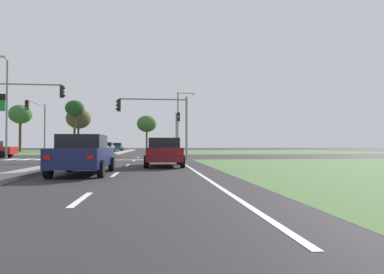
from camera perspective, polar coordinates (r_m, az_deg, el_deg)
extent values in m
plane|color=#282628|center=(33.90, -14.94, -3.30)|extent=(200.00, 200.00, 0.00)
cube|color=#476B38|center=(61.49, 13.11, -2.42)|extent=(35.00, 35.00, 0.01)
cube|color=gray|center=(15.40, -25.66, -5.33)|extent=(1.20, 22.00, 0.14)
cube|color=gray|center=(58.72, -11.27, -2.41)|extent=(1.20, 36.00, 0.14)
cube|color=silver|center=(7.65, -18.43, -10.06)|extent=(0.14, 2.00, 0.01)
cube|color=silver|center=(13.53, -13.06, -6.27)|extent=(0.14, 2.00, 0.01)
cube|color=silver|center=(19.49, -10.97, -4.77)|extent=(0.14, 2.00, 0.01)
cube|color=silver|center=(25.47, -9.87, -3.97)|extent=(0.14, 2.00, 0.01)
cube|color=silver|center=(31.45, -9.19, -3.47)|extent=(0.14, 2.00, 0.01)
cube|color=silver|center=(15.64, 0.22, -5.64)|extent=(0.14, 24.00, 0.01)
cube|color=silver|center=(26.55, -9.08, -3.87)|extent=(6.40, 0.50, 0.01)
cube|color=silver|center=(30.55, -28.42, -3.39)|extent=(0.70, 2.80, 0.01)
cube|color=silver|center=(30.14, -26.39, -3.44)|extent=(0.70, 2.80, 0.01)
cube|color=silver|center=(29.77, -24.30, -3.49)|extent=(0.70, 2.80, 0.01)
cube|color=silver|center=(29.43, -22.17, -3.53)|extent=(0.70, 2.80, 0.01)
cube|color=silver|center=(29.14, -19.99, -3.58)|extent=(0.70, 2.80, 0.01)
cube|color=silver|center=(28.89, -17.77, -3.61)|extent=(0.70, 2.80, 0.01)
cube|color=silver|center=(28.68, -15.51, -3.65)|extent=(0.70, 2.80, 0.01)
cylinder|color=black|center=(36.01, -28.70, -2.55)|extent=(0.64, 0.22, 0.64)
cylinder|color=black|center=(34.40, -29.81, -2.60)|extent=(0.64, 0.22, 0.64)
cube|color=#BCAD8E|center=(45.93, -15.63, -1.93)|extent=(1.86, 4.54, 0.71)
cube|color=black|center=(46.08, -15.59, -1.16)|extent=(1.64, 2.09, 0.52)
cube|color=red|center=(48.09, -14.35, -1.83)|extent=(0.20, 0.04, 0.14)
cube|color=red|center=(48.31, -16.01, -1.82)|extent=(0.20, 0.04, 0.14)
cylinder|color=black|center=(44.36, -14.75, -2.42)|extent=(0.22, 0.64, 0.64)
cylinder|color=black|center=(44.67, -17.11, -2.40)|extent=(0.22, 0.64, 0.64)
cylinder|color=black|center=(47.24, -14.23, -2.36)|extent=(0.22, 0.64, 0.64)
cylinder|color=black|center=(47.53, -16.45, -2.34)|extent=(0.22, 0.64, 0.64)
cube|color=maroon|center=(18.47, -4.84, -2.90)|extent=(1.85, 4.39, 0.71)
cube|color=black|center=(18.31, -4.83, -0.99)|extent=(1.63, 2.02, 0.52)
cube|color=red|center=(16.25, -7.12, -2.85)|extent=(0.20, 0.04, 0.14)
cube|color=red|center=(16.29, -2.17, -2.86)|extent=(0.20, 0.04, 0.14)
cylinder|color=black|center=(19.88, -7.62, -3.80)|extent=(0.22, 0.64, 0.64)
cylinder|color=black|center=(19.93, -2.28, -3.81)|extent=(0.22, 0.64, 0.64)
cylinder|color=black|center=(17.08, -7.83, -4.21)|extent=(0.22, 0.64, 0.64)
cylinder|color=black|center=(17.13, -1.62, -4.21)|extent=(0.22, 0.64, 0.64)
cube|color=slate|center=(53.53, -14.26, -1.84)|extent=(1.74, 4.58, 0.73)
cube|color=black|center=(53.67, -14.24, -1.17)|extent=(1.53, 2.11, 0.52)
cube|color=red|center=(55.73, -13.26, -1.75)|extent=(0.20, 0.04, 0.14)
cube|color=red|center=(55.90, -14.61, -1.74)|extent=(0.20, 0.04, 0.14)
cylinder|color=black|center=(51.96, -13.54, -2.27)|extent=(0.22, 0.64, 0.64)
cylinder|color=black|center=(52.21, -15.43, -2.25)|extent=(0.22, 0.64, 0.64)
cylinder|color=black|center=(54.87, -13.15, -2.22)|extent=(0.22, 0.64, 0.64)
cylinder|color=black|center=(55.11, -14.95, -2.21)|extent=(0.22, 0.64, 0.64)
cube|color=#161E47|center=(14.01, -18.00, -3.28)|extent=(1.82, 4.57, 0.73)
cube|color=black|center=(13.85, -18.11, -0.72)|extent=(1.60, 2.10, 0.52)
cube|color=red|center=(11.95, -23.50, -3.23)|extent=(0.20, 0.04, 0.14)
cube|color=red|center=(11.61, -16.97, -3.34)|extent=(0.20, 0.04, 0.14)
cylinder|color=black|center=(15.65, -20.19, -4.40)|extent=(0.22, 0.64, 0.64)
cylinder|color=black|center=(15.32, -13.56, -4.51)|extent=(0.22, 0.64, 0.64)
cylinder|color=black|center=(12.84, -23.33, -5.05)|extent=(0.22, 0.64, 0.64)
cylinder|color=black|center=(12.43, -15.27, -5.24)|extent=(0.22, 0.64, 0.64)
cube|color=#19565B|center=(67.88, -12.63, -1.74)|extent=(1.81, 4.54, 0.75)
cube|color=black|center=(68.03, -12.61, -1.20)|extent=(1.59, 2.09, 0.52)
cube|color=red|center=(70.09, -11.86, -1.67)|extent=(0.20, 0.04, 0.14)
cube|color=red|center=(70.24, -12.98, -1.66)|extent=(0.20, 0.04, 0.14)
cylinder|color=black|center=(66.34, -11.99, -2.07)|extent=(0.22, 0.64, 0.64)
cylinder|color=black|center=(66.55, -13.54, -2.06)|extent=(0.22, 0.64, 0.64)
cylinder|color=black|center=(69.24, -11.75, -2.04)|extent=(0.22, 0.64, 0.64)
cylinder|color=black|center=(69.43, -13.24, -2.03)|extent=(0.22, 0.64, 0.64)
cylinder|color=gray|center=(29.06, -26.54, 8.06)|extent=(5.43, 0.12, 0.12)
cube|color=black|center=(28.16, -21.31, 7.23)|extent=(0.26, 0.32, 0.95)
sphere|color=#360503|center=(28.17, -20.99, 7.84)|extent=(0.20, 0.20, 0.20)
sphere|color=orange|center=(28.12, -21.00, 7.24)|extent=(0.20, 0.20, 0.20)
sphere|color=black|center=(28.08, -21.00, 6.63)|extent=(0.20, 0.20, 0.20)
cylinder|color=gray|center=(27.04, -0.94, 1.55)|extent=(0.18, 0.18, 5.09)
cylinder|color=gray|center=(27.14, -6.64, 6.42)|extent=(5.38, 0.12, 0.12)
cube|color=black|center=(27.23, -12.34, 5.30)|extent=(0.26, 0.32, 0.95)
sphere|color=red|center=(27.28, -12.68, 5.92)|extent=(0.20, 0.20, 0.20)
sphere|color=#3A2405|center=(27.24, -12.68, 5.30)|extent=(0.20, 0.20, 0.20)
sphere|color=black|center=(27.21, -12.68, 4.67)|extent=(0.20, 0.20, 0.20)
cylinder|color=gray|center=(42.09, -23.83, 1.18)|extent=(0.18, 0.18, 5.90)
cylinder|color=gray|center=(39.71, -24.98, 5.25)|extent=(0.12, 5.46, 0.12)
cube|color=black|center=(37.10, -26.35, 4.90)|extent=(0.32, 0.26, 0.95)
sphere|color=#360503|center=(36.98, -26.43, 5.39)|extent=(0.20, 0.20, 0.20)
sphere|color=#3A2405|center=(36.95, -26.43, 4.93)|extent=(0.20, 0.20, 0.20)
sphere|color=green|center=(36.92, -26.44, 4.47)|extent=(0.20, 0.20, 0.20)
cylinder|color=gray|center=(40.19, -2.70, 0.54)|extent=(0.18, 0.18, 5.02)
cylinder|color=gray|center=(38.47, -2.52, 4.00)|extent=(0.12, 3.74, 0.12)
cube|color=black|center=(36.57, -2.33, 3.45)|extent=(0.32, 0.26, 0.95)
sphere|color=#360503|center=(36.43, -2.31, 3.95)|extent=(0.20, 0.20, 0.20)
sphere|color=orange|center=(36.41, -2.31, 3.48)|extent=(0.20, 0.20, 0.20)
sphere|color=black|center=(36.38, -2.31, 3.01)|extent=(0.20, 0.20, 0.20)
cylinder|color=gray|center=(34.35, -29.04, 4.23)|extent=(0.20, 0.20, 8.84)
cylinder|color=gray|center=(34.05, -29.28, 11.65)|extent=(0.52, 2.00, 0.10)
ellipsoid|color=#B2B2A8|center=(33.06, -29.62, 11.86)|extent=(0.56, 0.28, 0.20)
cylinder|color=gray|center=(45.91, -2.42, 2.43)|extent=(0.20, 0.20, 8.41)
cylinder|color=gray|center=(46.41, -1.07, 7.49)|extent=(2.17, 0.17, 0.10)
ellipsoid|color=#B2B2A8|center=(46.47, 0.27, 7.35)|extent=(0.56, 0.28, 0.20)
cylinder|color=#423323|center=(66.70, -27.28, 0.17)|extent=(0.46, 0.46, 5.56)
ellipsoid|color=#38602D|center=(66.90, -27.24, 3.48)|extent=(3.95, 3.95, 3.35)
cylinder|color=#423323|center=(66.44, -18.83, -0.18)|extent=(0.38, 0.38, 4.93)
ellipsoid|color=#4C4728|center=(66.62, -18.80, 3.01)|extent=(4.55, 4.55, 3.87)
cylinder|color=#423323|center=(62.04, -19.41, 0.74)|extent=(0.40, 0.40, 6.74)
ellipsoid|color=#1E421E|center=(62.34, -19.38, 4.67)|extent=(3.26, 3.26, 2.77)
cylinder|color=#423323|center=(63.54, -7.74, -0.53)|extent=(0.33, 0.33, 4.17)
ellipsoid|color=#38602D|center=(63.66, -7.73, 2.25)|extent=(3.67, 3.67, 3.12)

